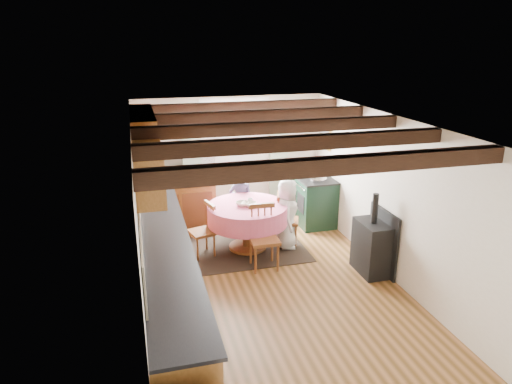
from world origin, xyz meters
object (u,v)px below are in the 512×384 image
object	(u,v)px
child_right	(287,214)
aga_range	(313,199)
chair_left	(202,230)
chair_near	(264,238)
cast_iron_stove	(373,234)
cup	(250,201)
dining_table	(248,227)
child_far	(241,202)
chair_right	(287,219)

from	to	relation	value
child_right	aga_range	bearing A→B (deg)	-24.61
chair_left	chair_near	bearing A→B (deg)	37.47
chair_left	aga_range	size ratio (longest dim) A/B	0.89
chair_left	child_right	world-z (taller)	child_right
cast_iron_stove	cup	distance (m)	2.07
cast_iron_stove	child_right	world-z (taller)	cast_iron_stove
dining_table	child_far	size ratio (longest dim) A/B	1.12
dining_table	aga_range	bearing A→B (deg)	30.01
chair_left	aga_range	distance (m)	2.47
child_far	chair_left	bearing A→B (deg)	56.98
chair_right	aga_range	size ratio (longest dim) A/B	0.91
dining_table	cast_iron_stove	bearing A→B (deg)	-37.87
chair_right	aga_range	xyz separation A→B (m)	(0.79, 0.82, 0.01)
chair_right	child_right	distance (m)	0.20
child_far	cup	bearing A→B (deg)	103.99
chair_right	cup	size ratio (longest dim) A/B	10.43
chair_near	child_right	xyz separation A→B (m)	(0.58, 0.64, 0.10)
chair_near	child_right	size ratio (longest dim) A/B	0.84
chair_left	child_far	xyz separation A→B (m)	(0.84, 0.79, 0.14)
dining_table	chair_right	xyz separation A→B (m)	(0.72, 0.06, 0.06)
dining_table	chair_near	size ratio (longest dim) A/B	1.31
chair_left	chair_right	world-z (taller)	chair_right
chair_left	child_right	distance (m)	1.46
chair_near	child_far	xyz separation A→B (m)	(-0.02, 1.47, 0.09)
chair_near	aga_range	xyz separation A→B (m)	(1.43, 1.59, -0.04)
aga_range	cast_iron_stove	bearing A→B (deg)	-87.06
cast_iron_stove	child_far	distance (m)	2.55
chair_near	chair_right	xyz separation A→B (m)	(0.63, 0.77, -0.05)
dining_table	chair_left	distance (m)	0.78
dining_table	chair_near	bearing A→B (deg)	-82.81
chair_left	chair_right	xyz separation A→B (m)	(1.50, 0.09, 0.01)
child_far	cup	world-z (taller)	child_far
child_far	child_right	xyz separation A→B (m)	(0.61, -0.82, 0.01)
chair_right	aga_range	world-z (taller)	aga_range
cup	chair_left	bearing A→B (deg)	-172.55
chair_right	cast_iron_stove	distance (m)	1.61
aga_range	cup	bearing A→B (deg)	-151.07
chair_left	cup	size ratio (longest dim) A/B	10.24
chair_left	child_far	bearing A→B (deg)	118.39
aga_range	cast_iron_stove	world-z (taller)	cast_iron_stove
aga_range	child_far	bearing A→B (deg)	-175.26
cast_iron_stove	chair_left	bearing A→B (deg)	152.95
chair_near	chair_left	world-z (taller)	chair_near
dining_table	child_right	bearing A→B (deg)	-5.74
cast_iron_stove	aga_range	bearing A→B (deg)	92.94
child_far	cast_iron_stove	bearing A→B (deg)	141.55
chair_near	cast_iron_stove	distance (m)	1.64
cast_iron_stove	child_far	size ratio (longest dim) A/B	1.07
dining_table	cast_iron_stove	world-z (taller)	cast_iron_stove
chair_near	cast_iron_stove	size ratio (longest dim) A/B	0.80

